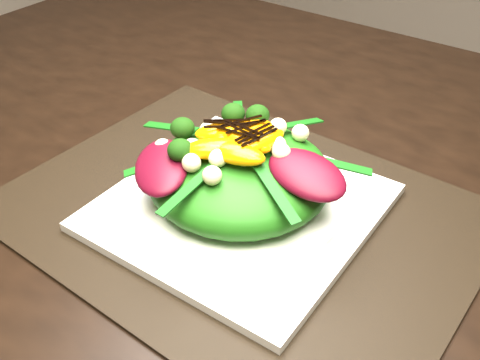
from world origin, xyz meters
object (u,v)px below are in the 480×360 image
Objects in this scene: salad_bowl at (240,197)px; orange_segment at (237,129)px; dining_table at (335,176)px; plate_base at (240,207)px; placemat at (240,212)px; lettuce_mound at (240,175)px.

salad_bowl is 3.44× the size of orange_segment.
dining_table is 6.77× the size of salad_bowl.
plate_base is at bearing 0.00° from salad_bowl.
orange_segment is (-0.06, -0.13, 0.12)m from dining_table.
dining_table is 0.16m from plate_base.
placemat is 0.02m from salad_bowl.
placemat is at bearing 180.00° from salad_bowl.
salad_bowl reaches higher than placemat.
placemat is 0.05m from lettuce_mound.
dining_table reaches higher than orange_segment.
lettuce_mound reaches higher than plate_base.
dining_table is at bearing 74.73° from plate_base.
lettuce_mound is 0.05m from orange_segment.
dining_table is 23.30× the size of orange_segment.
orange_segment is (-0.02, 0.02, 0.09)m from placemat.
lettuce_mound reaches higher than salad_bowl.
dining_table is 0.16m from placemat.
plate_base is at bearing -47.89° from orange_segment.
dining_table is at bearing 74.73° from lettuce_mound.
placemat is 7.40× the size of orange_segment.
dining_table reaches higher than plate_base.
salad_bowl is 0.08m from orange_segment.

